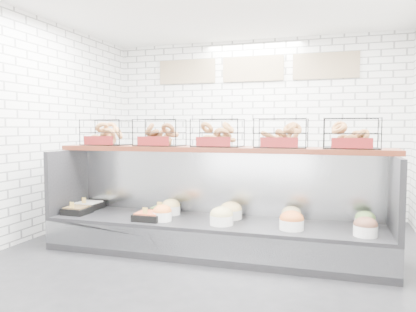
% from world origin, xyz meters
% --- Properties ---
extents(ground, '(5.50, 5.50, 0.00)m').
position_xyz_m(ground, '(0.00, 0.00, 0.00)').
color(ground, black).
rests_on(ground, ground).
extents(room_shell, '(5.02, 5.51, 3.01)m').
position_xyz_m(room_shell, '(0.00, 0.60, 2.06)').
color(room_shell, white).
rests_on(room_shell, ground).
extents(display_case, '(4.00, 0.90, 1.20)m').
position_xyz_m(display_case, '(0.01, 0.34, 0.33)').
color(display_case, black).
rests_on(display_case, ground).
extents(bagel_shelf, '(4.10, 0.50, 0.40)m').
position_xyz_m(bagel_shelf, '(0.00, 0.52, 1.38)').
color(bagel_shelf, '#491A0F').
rests_on(bagel_shelf, display_case).
extents(prep_counter, '(4.00, 0.60, 1.20)m').
position_xyz_m(prep_counter, '(-0.01, 2.43, 0.47)').
color(prep_counter, '#93969B').
rests_on(prep_counter, ground).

